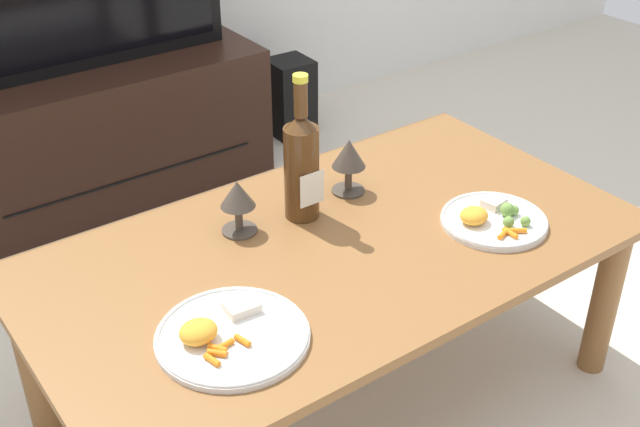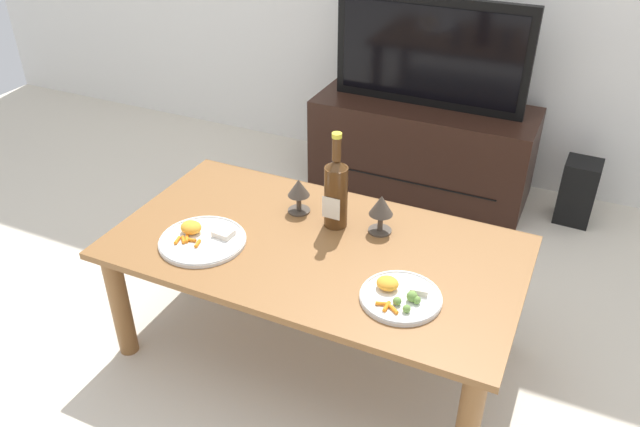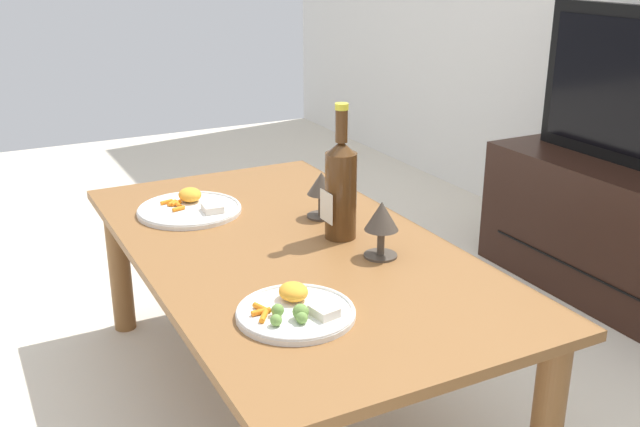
{
  "view_description": "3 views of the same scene",
  "coord_description": "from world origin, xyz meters",
  "views": [
    {
      "loc": [
        -0.92,
        -1.22,
        1.49
      ],
      "look_at": [
        0.0,
        0.06,
        0.52
      ],
      "focal_mm": 45.19,
      "sensor_mm": 36.0,
      "label": 1
    },
    {
      "loc": [
        0.75,
        -1.58,
        1.7
      ],
      "look_at": [
        -0.01,
        0.06,
        0.56
      ],
      "focal_mm": 35.02,
      "sensor_mm": 36.0,
      "label": 2
    },
    {
      "loc": [
        1.58,
        -0.73,
        1.2
      ],
      "look_at": [
        0.04,
        0.07,
        0.56
      ],
      "focal_mm": 40.99,
      "sensor_mm": 36.0,
      "label": 3
    }
  ],
  "objects": [
    {
      "name": "ground_plane",
      "position": [
        0.0,
        0.0,
        0.0
      ],
      "size": [
        6.4,
        6.4,
        0.0
      ],
      "primitive_type": "plane",
      "color": "beige"
    },
    {
      "name": "dining_table",
      "position": [
        0.0,
        0.0,
        0.4
      ],
      "size": [
        1.4,
        0.76,
        0.47
      ],
      "color": "brown",
      "rests_on": "ground_plane"
    },
    {
      "name": "tv_stand",
      "position": [
        -0.01,
        1.34,
        0.24
      ],
      "size": [
        1.13,
        0.44,
        0.48
      ],
      "color": "black",
      "rests_on": "ground_plane"
    },
    {
      "name": "wine_bottle",
      "position": [
        0.01,
        0.14,
        0.61
      ],
      "size": [
        0.08,
        0.09,
        0.36
      ],
      "color": "#4C2D14",
      "rests_on": "dining_table"
    },
    {
      "name": "goblet_left",
      "position": [
        -0.15,
        0.17,
        0.56
      ],
      "size": [
        0.08,
        0.08,
        0.13
      ],
      "color": "#473D33",
      "rests_on": "dining_table"
    },
    {
      "name": "goblet_right",
      "position": [
        0.17,
        0.17,
        0.57
      ],
      "size": [
        0.08,
        0.08,
        0.14
      ],
      "color": "#473D33",
      "rests_on": "dining_table"
    },
    {
      "name": "dinner_plate_left",
      "position": [
        -0.36,
        -0.15,
        0.48
      ],
      "size": [
        0.3,
        0.3,
        0.05
      ],
      "color": "white",
      "rests_on": "dining_table"
    },
    {
      "name": "dinner_plate_right",
      "position": [
        0.35,
        -0.15,
        0.48
      ],
      "size": [
        0.25,
        0.25,
        0.05
      ],
      "color": "white",
      "rests_on": "dining_table"
    }
  ]
}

